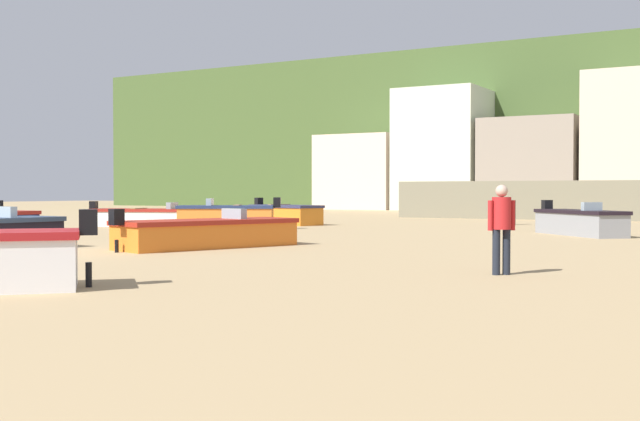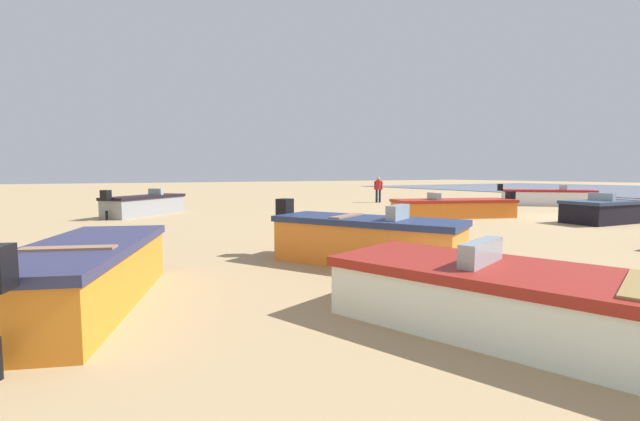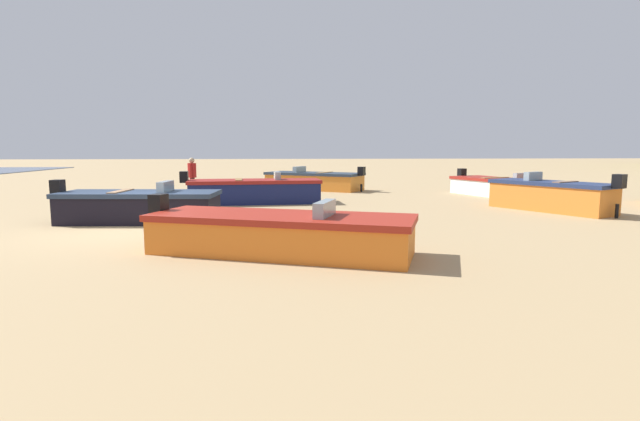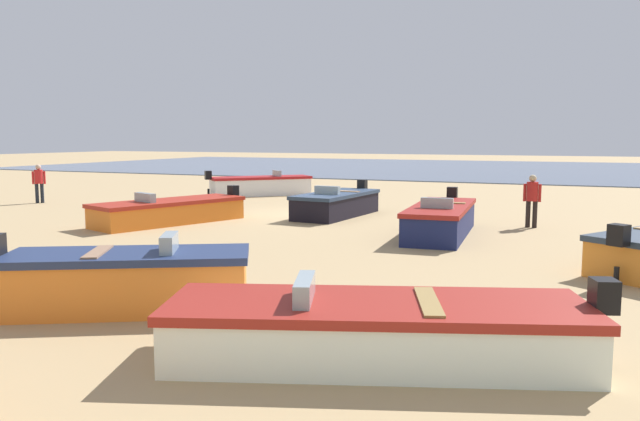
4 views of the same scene
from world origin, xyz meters
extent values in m
plane|color=tan|center=(0.00, 0.00, 0.00)|extent=(160.00, 160.00, 0.00)
cube|color=#3F5529|center=(0.00, 66.00, 6.81)|extent=(90.00, 32.00, 13.63)
cube|color=#746E58|center=(4.76, 30.00, 1.03)|extent=(14.37, 2.40, 2.06)
cube|color=beige|center=(-13.62, 46.74, 3.09)|extent=(6.77, 5.47, 6.17)
cube|color=beige|center=(-6.62, 47.48, 4.80)|extent=(6.61, 6.95, 9.59)
cube|color=gray|center=(0.61, 46.84, 3.48)|extent=(7.12, 5.69, 6.96)
cube|color=beige|center=(6.91, 47.28, 4.98)|extent=(4.71, 6.55, 9.95)
cube|color=orange|center=(3.11, 3.67, 0.32)|extent=(3.12, 5.13, 0.63)
cube|color=#9F2517|center=(3.11, 3.67, 0.69)|extent=(3.23, 5.25, 0.12)
cube|color=black|center=(2.22, 1.20, 0.87)|extent=(0.40, 0.37, 0.40)
cylinder|color=black|center=(2.22, 1.20, 0.16)|extent=(0.13, 0.13, 0.32)
cube|color=#8C9EA8|center=(3.40, 4.47, 0.89)|extent=(0.94, 0.50, 0.28)
cube|color=orange|center=(-2.91, 17.25, 0.38)|extent=(4.01, 2.56, 0.76)
cube|color=#2D2E4F|center=(-2.91, 17.25, 0.82)|extent=(4.14, 2.67, 0.12)
cube|color=black|center=(-4.85, 17.99, 1.00)|extent=(0.38, 0.40, 0.40)
cylinder|color=black|center=(-4.85, 17.99, 0.19)|extent=(0.13, 0.13, 0.38)
cube|color=#93694C|center=(-3.35, 17.42, 0.87)|extent=(0.61, 1.11, 0.08)
cube|color=#8C9EA8|center=(-1.10, 0.56, 0.97)|extent=(0.90, 0.27, 0.28)
cube|color=orange|center=(-2.58, 12.28, 0.41)|extent=(3.84, 2.89, 0.82)
cube|color=navy|center=(-2.58, 12.28, 0.88)|extent=(3.96, 3.01, 0.12)
cube|color=black|center=(-0.81, 13.25, 1.06)|extent=(0.40, 0.42, 0.40)
cylinder|color=black|center=(-0.81, 13.25, 0.21)|extent=(0.14, 0.14, 0.41)
cube|color=#8C9EA8|center=(-3.14, 11.96, 1.08)|extent=(0.54, 0.76, 0.28)
cube|color=#8C6950|center=(-2.18, 12.50, 0.93)|extent=(0.73, 1.06, 0.08)
cube|color=gray|center=(10.54, 14.64, 0.37)|extent=(3.59, 3.76, 0.74)
cube|color=black|center=(10.54, 14.64, 0.80)|extent=(3.72, 3.89, 0.12)
cube|color=black|center=(9.04, 16.27, 0.98)|extent=(0.43, 0.42, 0.40)
cylinder|color=black|center=(9.04, 16.27, 0.19)|extent=(0.14, 0.14, 0.37)
cube|color=#8C9EA8|center=(11.02, 14.12, 1.00)|extent=(0.63, 0.61, 0.28)
cube|color=black|center=(6.87, -4.27, 1.02)|extent=(0.42, 0.42, 0.40)
cylinder|color=black|center=(6.87, -4.27, 0.20)|extent=(0.14, 0.14, 0.39)
cube|color=white|center=(-6.90, 12.87, 0.32)|extent=(5.28, 3.19, 0.63)
cube|color=maroon|center=(-6.90, 12.87, 0.69)|extent=(5.40, 3.30, 0.12)
cube|color=black|center=(-9.44, 11.96, 0.87)|extent=(0.37, 0.40, 0.40)
cylinder|color=black|center=(-9.44, 11.96, 0.16)|extent=(0.13, 0.13, 0.32)
cube|color=#8C9EA8|center=(-6.07, 13.17, 0.89)|extent=(0.51, 0.96, 0.28)
cube|color=olive|center=(-7.49, 12.66, 0.74)|extent=(0.68, 1.34, 0.08)
cylinder|color=#452B26|center=(6.14, 21.93, 0.55)|extent=(0.27, 0.27, 1.11)
cylinder|color=black|center=(12.04, 0.78, 0.41)|extent=(0.20, 0.20, 0.82)
cylinder|color=black|center=(11.90, 0.64, 0.41)|extent=(0.20, 0.20, 0.82)
cylinder|color=red|center=(11.97, 0.71, 1.11)|extent=(0.48, 0.48, 0.58)
cylinder|color=red|center=(12.13, 0.86, 1.07)|extent=(0.13, 0.13, 0.54)
cylinder|color=red|center=(11.81, 0.56, 1.07)|extent=(0.13, 0.13, 0.54)
sphere|color=tan|center=(11.97, 0.71, 1.51)|extent=(0.31, 0.31, 0.22)
camera|label=1|loc=(16.15, -13.32, 1.50)|focal=44.72mm
camera|label=2|loc=(-9.43, 17.32, 1.82)|focal=23.91mm
camera|label=3|loc=(12.07, 3.70, 1.99)|focal=26.90mm
camera|label=4|loc=(-9.20, 19.95, 2.74)|focal=34.93mm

